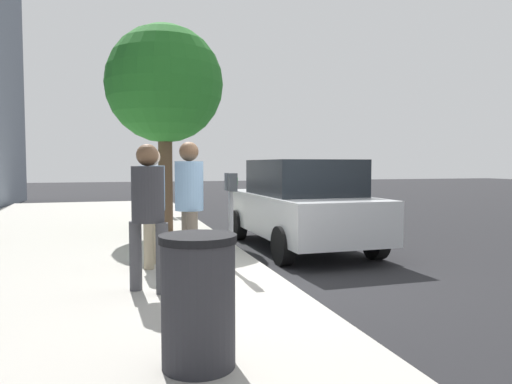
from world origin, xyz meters
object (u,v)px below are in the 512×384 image
Objects in this scene: pedestrian_at_meter at (189,194)px; parking_officer at (152,197)px; parked_sedan_near at (300,204)px; traffic_signal at (164,137)px; street_tree at (165,85)px; parking_meter at (231,200)px; trash_bin at (198,300)px; pedestrian_bystander at (148,205)px.

parking_officer is (0.51, 0.49, -0.06)m from pedestrian_at_meter.
traffic_signal is (7.13, 1.99, 1.68)m from parked_sedan_near.
parking_officer is 4.44m from street_tree.
pedestrian_at_meter reaches higher than parked_sedan_near.
parking_meter is 0.76× the size of pedestrian_at_meter.
traffic_signal is 12.60m from trash_bin.
pedestrian_bystander is 0.40× the size of parked_sedan_near.
parked_sedan_near is 0.95× the size of street_tree.
traffic_signal is 3.56× the size of trash_bin.
parking_meter is 1.22m from parking_officer.
street_tree reaches higher than parking_meter.
pedestrian_bystander is 0.38× the size of street_tree.
parked_sedan_near is 1.23× the size of traffic_signal.
parking_officer reaches higher than parked_sedan_near.
pedestrian_at_meter is 1.04× the size of pedestrian_bystander.
pedestrian_at_meter is at bearing 178.85° from street_tree.
parking_meter is 4.92m from street_tree.
parking_officer reaches higher than parking_meter.
parking_meter is 0.79× the size of parking_officer.
pedestrian_bystander reaches higher than parked_sedan_near.
parking_meter is 0.79× the size of pedestrian_bystander.
parking_meter is 3.38m from trash_bin.
parking_officer is 8.85m from traffic_signal.
parking_meter is 0.61m from pedestrian_at_meter.
pedestrian_bystander reaches higher than trash_bin.
pedestrian_at_meter is (0.03, 0.60, 0.09)m from parking_meter.
street_tree is 4.62× the size of trash_bin.
parking_meter is at bearing 137.64° from parked_sedan_near.
traffic_signal reaches higher than parking_officer.
street_tree is 8.03m from trash_bin.
pedestrian_bystander is 2.35m from trash_bin.
parking_meter is at bearing -13.49° from pedestrian_bystander.
parking_meter is at bearing -17.54° from trash_bin.
pedestrian_at_meter reaches higher than parking_meter.
trash_bin is at bearing 176.25° from street_tree.
pedestrian_at_meter is at bearing 6.24° from pedestrian_bystander.
traffic_signal is at bearing 15.60° from parked_sedan_near.
parked_sedan_near is at bearing -164.40° from traffic_signal.
street_tree is at bearing 6.79° from parking_meter.
parking_officer is 0.40× the size of parked_sedan_near.
street_tree is 5.00m from traffic_signal.
pedestrian_at_meter is 3.27m from parked_sedan_near.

